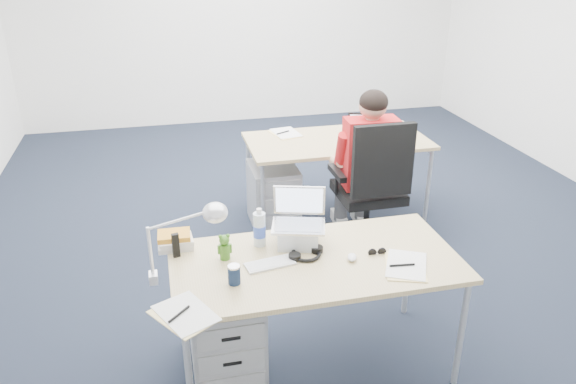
% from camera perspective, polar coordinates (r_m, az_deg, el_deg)
% --- Properties ---
extents(floor, '(7.00, 7.00, 0.00)m').
position_cam_1_polar(floor, '(4.96, 2.82, -4.10)').
color(floor, black).
rests_on(floor, ground).
extents(room, '(6.02, 7.02, 2.80)m').
position_cam_1_polar(room, '(4.41, 3.29, 15.90)').
color(room, white).
rests_on(room, ground).
extents(desk_near, '(1.60, 0.80, 0.73)m').
position_cam_1_polar(desk_near, '(3.17, 2.81, -7.59)').
color(desk_near, tan).
rests_on(desk_near, ground).
extents(desk_far, '(1.60, 0.80, 0.73)m').
position_cam_1_polar(desk_far, '(5.04, 5.01, 4.85)').
color(desk_far, tan).
rests_on(desk_far, ground).
extents(office_chair, '(0.73, 0.73, 1.15)m').
position_cam_1_polar(office_chair, '(4.57, 8.17, -2.34)').
color(office_chair, black).
rests_on(office_chair, ground).
extents(seated_person, '(0.42, 0.72, 1.33)m').
position_cam_1_polar(seated_person, '(4.59, 7.68, 2.59)').
color(seated_person, red).
rests_on(seated_person, ground).
extents(drawer_pedestal_near, '(0.40, 0.50, 0.55)m').
position_cam_1_polar(drawer_pedestal_near, '(3.36, -6.33, -14.18)').
color(drawer_pedestal_near, '#9D9FA2').
rests_on(drawer_pedestal_near, ground).
extents(drawer_pedestal_far, '(0.40, 0.50, 0.55)m').
position_cam_1_polar(drawer_pedestal_far, '(4.99, -1.49, -0.33)').
color(drawer_pedestal_far, '#9D9FA2').
rests_on(drawer_pedestal_far, ground).
extents(silver_laptop, '(0.36, 0.31, 0.32)m').
position_cam_1_polar(silver_laptop, '(3.21, 1.07, -2.83)').
color(silver_laptop, silver).
rests_on(silver_laptop, desk_near).
extents(wireless_keyboard, '(0.28, 0.15, 0.01)m').
position_cam_1_polar(wireless_keyboard, '(3.09, -1.85, -7.29)').
color(wireless_keyboard, white).
rests_on(wireless_keyboard, desk_near).
extents(computer_mouse, '(0.08, 0.10, 0.03)m').
position_cam_1_polar(computer_mouse, '(3.15, 6.51, -6.61)').
color(computer_mouse, white).
rests_on(computer_mouse, desk_near).
extents(headphones, '(0.27, 0.23, 0.04)m').
position_cam_1_polar(headphones, '(3.17, 1.84, -6.20)').
color(headphones, black).
rests_on(headphones, desk_near).
extents(can_koozie, '(0.08, 0.08, 0.11)m').
position_cam_1_polar(can_koozie, '(2.92, -5.49, -8.34)').
color(can_koozie, '#14223F').
rests_on(can_koozie, desk_near).
extents(water_bottle, '(0.09, 0.09, 0.23)m').
position_cam_1_polar(water_bottle, '(3.23, -2.92, -3.57)').
color(water_bottle, silver).
rests_on(water_bottle, desk_near).
extents(bear_figurine, '(0.10, 0.09, 0.15)m').
position_cam_1_polar(bear_figurine, '(3.13, -6.45, -5.52)').
color(bear_figurine, '#28651B').
rests_on(bear_figurine, desk_near).
extents(book_stack, '(0.24, 0.22, 0.09)m').
position_cam_1_polar(book_stack, '(3.30, -11.40, -4.83)').
color(book_stack, silver).
rests_on(book_stack, desk_near).
extents(cordless_phone, '(0.04, 0.03, 0.14)m').
position_cam_1_polar(cordless_phone, '(3.19, -11.33, -5.33)').
color(cordless_phone, black).
rests_on(cordless_phone, desk_near).
extents(papers_left, '(0.34, 0.37, 0.01)m').
position_cam_1_polar(papers_left, '(2.75, -10.55, -12.22)').
color(papers_left, '#FFE593').
rests_on(papers_left, desk_near).
extents(papers_right, '(0.31, 0.36, 0.01)m').
position_cam_1_polar(papers_right, '(3.14, 11.83, -7.39)').
color(papers_right, '#FFE593').
rests_on(papers_right, desk_near).
extents(sunglasses, '(0.11, 0.05, 0.02)m').
position_cam_1_polar(sunglasses, '(3.22, 9.04, -6.05)').
color(sunglasses, black).
rests_on(sunglasses, desk_near).
extents(desk_lamp, '(0.38, 0.15, 0.43)m').
position_cam_1_polar(desk_lamp, '(2.92, -11.32, -5.07)').
color(desk_lamp, silver).
rests_on(desk_lamp, desk_near).
extents(dark_laptop, '(0.47, 0.46, 0.27)m').
position_cam_1_polar(dark_laptop, '(4.88, 8.23, 6.25)').
color(dark_laptop, black).
rests_on(dark_laptop, desk_far).
extents(far_cup, '(0.09, 0.09, 0.11)m').
position_cam_1_polar(far_cup, '(5.13, 6.20, 6.35)').
color(far_cup, white).
rests_on(far_cup, desk_far).
extents(far_papers, '(0.27, 0.34, 0.01)m').
position_cam_1_polar(far_papers, '(5.15, -0.30, 5.96)').
color(far_papers, white).
rests_on(far_papers, desk_far).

